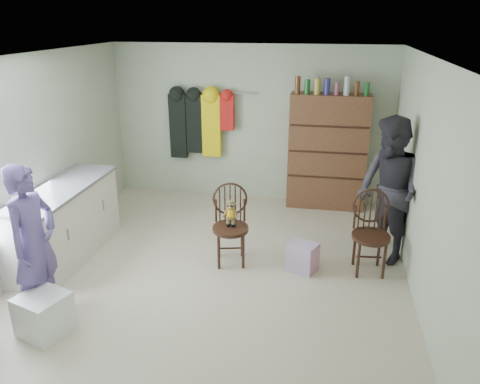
% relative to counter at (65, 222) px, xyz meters
% --- Properties ---
extents(ground_plane, '(5.00, 5.00, 0.00)m').
position_rel_counter_xyz_m(ground_plane, '(1.95, 0.00, -0.47)').
color(ground_plane, beige).
rests_on(ground_plane, ground).
extents(room_walls, '(5.00, 5.00, 5.00)m').
position_rel_counter_xyz_m(room_walls, '(1.95, 0.53, 1.11)').
color(room_walls, '#B5C0A1').
rests_on(room_walls, ground).
extents(counter, '(0.64, 1.86, 0.94)m').
position_rel_counter_xyz_m(counter, '(0.00, 0.00, 0.00)').
color(counter, silver).
rests_on(counter, ground).
extents(plastic_tub, '(0.54, 0.52, 0.41)m').
position_rel_counter_xyz_m(plastic_tub, '(0.58, -1.48, -0.27)').
color(plastic_tub, white).
rests_on(plastic_tub, ground).
extents(chair_front, '(0.53, 0.53, 1.00)m').
position_rel_counter_xyz_m(chair_front, '(2.07, 0.25, 0.09)').
color(chair_front, '#331C12').
rests_on(chair_front, ground).
extents(chair_far, '(0.49, 0.49, 1.00)m').
position_rel_counter_xyz_m(chair_far, '(3.74, 0.33, 0.07)').
color(chair_far, '#331C12').
rests_on(chair_far, ground).
extents(striped_bag, '(0.41, 0.37, 0.35)m').
position_rel_counter_xyz_m(striped_bag, '(2.97, 0.18, -0.30)').
color(striped_bag, pink).
rests_on(striped_bag, ground).
extents(person_left, '(0.45, 0.63, 1.63)m').
position_rel_counter_xyz_m(person_left, '(0.41, -1.21, 0.34)').
color(person_left, '#5E4D8E').
rests_on(person_left, ground).
extents(person_right, '(1.02, 1.10, 1.81)m').
position_rel_counter_xyz_m(person_right, '(3.95, 0.69, 0.43)').
color(person_right, '#2D2B33').
rests_on(person_right, ground).
extents(dresser, '(1.20, 0.39, 2.08)m').
position_rel_counter_xyz_m(dresser, '(3.20, 2.30, 0.44)').
color(dresser, brown).
rests_on(dresser, ground).
extents(coat_rack, '(1.42, 0.12, 1.09)m').
position_rel_counter_xyz_m(coat_rack, '(1.12, 2.38, 0.78)').
color(coat_rack, '#99999E').
rests_on(coat_rack, ground).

